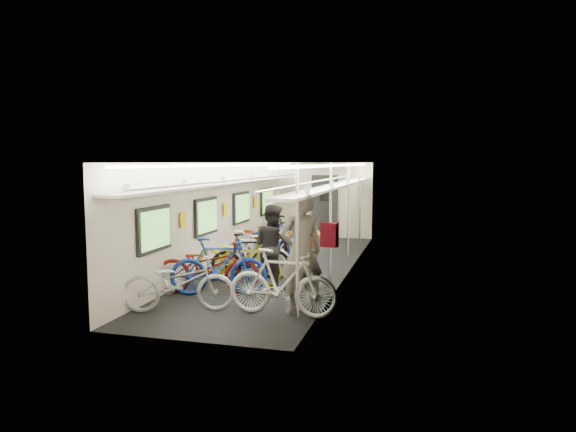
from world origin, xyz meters
The scene contains 16 objects.
train_car_shell centered at (-0.36, 0.71, 1.66)m, with size 10.00×10.00×10.00m.
bicycle_0 centered at (-0.73, -3.76, 0.47)m, with size 0.63×1.80×0.95m, color #B8BABE.
bicycle_1 centered at (-0.50, -2.63, 0.53)m, with size 0.50×1.77×1.06m, color #1A37A1.
bicycle_2 centered at (-0.74, -2.59, 0.50)m, with size 0.67×1.91×1.01m, color maroon.
bicycle_3 centered at (-0.31, -1.42, 0.49)m, with size 0.46×1.64×0.98m, color black.
bicycle_4 centered at (-0.46, -1.72, 0.51)m, with size 0.68×1.96×1.03m, color #C4C812.
bicycle_5 centered at (-0.38, -1.18, 0.50)m, with size 0.47×1.66×1.00m, color white.
bicycle_6 centered at (-0.46, 0.17, 0.50)m, with size 0.66×1.89×0.99m, color #B6B8BB.
bicycle_7 centered at (-0.28, 0.60, 0.55)m, with size 0.52×1.84×1.10m, color navy.
bicycle_8 centered at (-0.62, 1.27, 0.54)m, with size 0.71×2.04×1.07m, color #972E10.
bicycle_9 centered at (-0.29, 1.61, 0.52)m, with size 0.49×1.72×1.03m, color black.
bicycle_10 centered at (-0.50, 2.30, 0.52)m, with size 0.69×1.99×1.04m, color gold.
bicycle_11 centered at (0.96, -3.58, 0.53)m, with size 0.50×1.77×1.06m, color silver.
passenger_near centered at (1.20, -3.33, 0.99)m, with size 0.72×0.47×1.97m, color gray.
passenger_mid centered at (0.30, -1.90, 0.81)m, with size 0.79×0.61×1.62m, color black.
backpack centered at (1.65, -3.32, 1.28)m, with size 0.26×0.14×0.38m, color maroon.
Camera 1 is at (3.06, -11.14, 2.41)m, focal length 32.00 mm.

